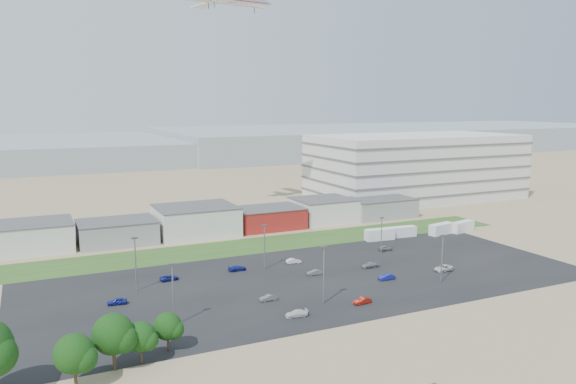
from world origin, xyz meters
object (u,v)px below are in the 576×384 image
parked_car_3 (296,313)px  parked_car_6 (237,268)px  parked_car_0 (444,268)px  parked_car_1 (387,277)px  parked_car_7 (314,272)px  parked_car_12 (370,265)px  parked_car_13 (362,301)px  parked_car_10 (124,342)px  box_trailer_a (380,234)px  parked_car_8 (385,248)px  parked_car_9 (169,278)px  parked_car_5 (117,301)px  parked_car_11 (294,261)px  parked_car_4 (268,298)px

parked_car_3 → parked_car_6: (-0.04, 30.32, 0.01)m
parked_car_0 → parked_car_1: (-15.33, 0.05, -0.05)m
parked_car_0 → parked_car_1: parked_car_0 is taller
parked_car_0 → parked_car_7: 29.28m
parked_car_12 → parked_car_6: bearing=-108.4°
parked_car_1 → parked_car_7: 15.65m
parked_car_7 → parked_car_13: parked_car_13 is taller
parked_car_1 → parked_car_10: 57.02m
box_trailer_a → parked_car_8: box_trailer_a is taller
box_trailer_a → parked_car_9: (-60.85, -10.88, -1.00)m
parked_car_3 → parked_car_8: (40.25, 30.73, 0.05)m
parked_car_5 → parked_car_3: bearing=62.6°
parked_car_8 → parked_car_11: parked_car_8 is taller
box_trailer_a → parked_car_9: bearing=-165.2°
parked_car_11 → parked_car_10: bearing=131.7°
parked_car_1 → parked_car_6: (-26.60, 19.73, -0.02)m
parked_car_8 → parked_car_5: bearing=102.2°
parked_car_10 → parked_car_4: bearing=-75.6°
parked_car_6 → parked_car_9: parked_car_6 is taller
box_trailer_a → parked_car_1: bearing=-117.2°
parked_car_1 → parked_car_5: parked_car_5 is taller
box_trailer_a → parked_car_1: (-18.77, -30.20, -0.94)m
parked_car_9 → parked_car_12: size_ratio=0.98×
parked_car_0 → parked_car_8: parked_car_0 is taller
parked_car_8 → parked_car_9: 55.77m
parked_car_0 → parked_car_10: 72.15m
parked_car_5 → parked_car_9: (12.23, 10.25, -0.06)m
parked_car_11 → parked_car_12: (14.32, -10.51, 0.01)m
parked_car_3 → parked_car_7: (14.28, 20.28, -0.03)m
parked_car_6 → parked_car_10: parked_car_6 is taller
parked_car_5 → parked_car_7: parked_car_5 is taller
parked_car_5 → parked_car_11: (41.76, 10.60, -0.03)m
parked_car_5 → parked_car_8: parked_car_8 is taller
box_trailer_a → parked_car_10: (-74.89, -40.32, -0.97)m
parked_car_0 → parked_car_10: bearing=-89.1°
parked_car_5 → parked_car_8: size_ratio=0.97×
parked_car_4 → parked_car_9: 24.82m
parked_car_0 → parked_car_9: bearing=-115.8°
parked_car_10 → box_trailer_a: bearing=-65.2°
parked_car_3 → parked_car_13: parked_car_13 is taller
parked_car_12 → parked_car_0: bearing=57.8°
parked_car_1 → parked_car_13: (-12.55, -10.07, -0.02)m
parked_car_10 → parked_car_12: bearing=-75.0°
box_trailer_a → parked_car_3: bearing=-133.3°
parked_car_10 → parked_car_12: parked_car_12 is taller
parked_car_4 → parked_car_10: (-28.29, -9.10, 0.02)m
box_trailer_a → parked_car_12: bearing=-124.2°
parked_car_5 → parked_car_7: bearing=98.8°
parked_car_0 → parked_car_13: (-27.88, -10.01, -0.07)m
parked_car_0 → parked_car_13: bearing=-77.4°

